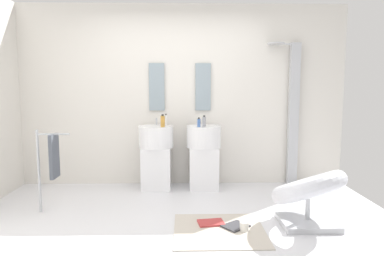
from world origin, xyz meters
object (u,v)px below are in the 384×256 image
pedestal_sink_right (204,154)px  magazine_red (211,223)px  pedestal_sink_left (156,155)px  soap_bottle_blue (199,123)px  shower_column (293,111)px  towel_rack (52,158)px  soap_bottle_amber (163,121)px  lounge_chair (308,192)px  magazine_charcoal (236,226)px  soap_bottle_grey (204,122)px  soap_bottle_white (166,120)px  coffee_mug (244,226)px

pedestal_sink_right → magazine_red: 1.41m
pedestal_sink_left → soap_bottle_blue: bearing=-12.4°
shower_column → towel_rack: (-3.07, -1.10, -0.45)m
pedestal_sink_right → towel_rack: 2.00m
pedestal_sink_left → soap_bottle_amber: soap_bottle_amber is taller
pedestal_sink_right → lounge_chair: 1.69m
pedestal_sink_right → magazine_charcoal: pedestal_sink_right is taller
pedestal_sink_right → lounge_chair: bearing=-53.6°
soap_bottle_blue → soap_bottle_grey: bearing=9.6°
soap_bottle_amber → soap_bottle_white: 0.13m
soap_bottle_amber → soap_bottle_white: bearing=73.6°
pedestal_sink_left → soap_bottle_white: size_ratio=5.87×
shower_column → coffee_mug: bearing=-120.0°
pedestal_sink_left → soap_bottle_white: (0.14, 0.00, 0.48)m
coffee_mug → soap_bottle_grey: (-0.32, 1.39, 0.91)m
magazine_charcoal → soap_bottle_grey: 1.63m
magazine_charcoal → magazine_red: same height
pedestal_sink_left → soap_bottle_grey: soap_bottle_grey is taller
magazine_charcoal → soap_bottle_grey: soap_bottle_grey is taller
lounge_chair → magazine_charcoal: bearing=-175.2°
soap_bottle_white → pedestal_sink_right: bearing=-0.4°
pedestal_sink_right → soap_bottle_grey: size_ratio=6.35×
shower_column → lounge_chair: (-0.30, -1.55, -0.73)m
towel_rack → soap_bottle_blue: bearing=24.7°
soap_bottle_grey → coffee_mug: bearing=-77.1°
magazine_charcoal → magazine_red: 0.26m
pedestal_sink_left → soap_bottle_blue: (0.59, -0.13, 0.46)m
shower_column → soap_bottle_grey: size_ratio=13.18×
pedestal_sink_left → shower_column: 2.06m
magazine_charcoal → soap_bottle_amber: 1.80m
pedestal_sink_right → soap_bottle_amber: soap_bottle_amber is taller
pedestal_sink_left → shower_column: size_ratio=0.48×
magazine_red → soap_bottle_amber: size_ratio=1.55×
magazine_charcoal → soap_bottle_white: soap_bottle_white is taller
coffee_mug → soap_bottle_blue: size_ratio=0.70×
soap_bottle_amber → coffee_mug: bearing=-57.6°
lounge_chair → soap_bottle_white: size_ratio=6.55×
magazine_charcoal → soap_bottle_white: 1.88m
lounge_chair → soap_bottle_grey: 1.71m
towel_rack → soap_bottle_blue: soap_bottle_blue is taller
towel_rack → coffee_mug: size_ratio=10.61×
soap_bottle_amber → soap_bottle_blue: 0.49m
magazine_charcoal → soap_bottle_blue: bearing=66.4°
towel_rack → soap_bottle_grey: (1.77, 0.79, 0.33)m
shower_column → magazine_charcoal: (-1.05, -1.61, -1.06)m
lounge_chair → shower_column: bearing=79.1°
magazine_red → soap_bottle_blue: (-0.08, 1.20, 0.93)m
magazine_charcoal → magazine_red: size_ratio=0.92×
lounge_chair → soap_bottle_grey: size_ratio=7.09×
pedestal_sink_right → soap_bottle_blue: soap_bottle_blue is taller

